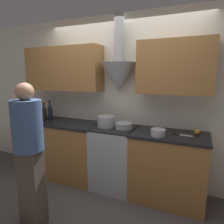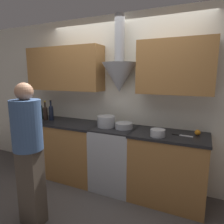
{
  "view_description": "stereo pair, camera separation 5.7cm",
  "coord_description": "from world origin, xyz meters",
  "px_view_note": "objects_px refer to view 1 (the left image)",
  "views": [
    {
      "loc": [
        1.1,
        -2.27,
        1.7
      ],
      "look_at": [
        0.0,
        0.25,
        1.19
      ],
      "focal_mm": 32.0,
      "sensor_mm": 36.0,
      "label": 1
    },
    {
      "loc": [
        1.15,
        -2.25,
        1.7
      ],
      "look_at": [
        0.0,
        0.25,
        1.19
      ],
      "focal_mm": 32.0,
      "sensor_mm": 36.0,
      "label": 2
    }
  ],
  "objects_px": {
    "wine_bottle_0": "(33,111)",
    "stock_pot": "(106,121)",
    "mixing_bowl": "(124,125)",
    "wine_bottle_3": "(44,112)",
    "wine_bottle_1": "(36,112)",
    "wine_bottle_4": "(50,112)",
    "saucepan": "(158,133)",
    "wine_bottle_2": "(39,111)",
    "orange_fruit": "(197,132)",
    "stove_range": "(115,157)",
    "person_foreground_left": "(29,150)"
  },
  "relations": [
    {
      "from": "wine_bottle_1",
      "to": "stock_pot",
      "type": "height_order",
      "value": "wine_bottle_1"
    },
    {
      "from": "wine_bottle_4",
      "to": "mixing_bowl",
      "type": "height_order",
      "value": "wine_bottle_4"
    },
    {
      "from": "wine_bottle_0",
      "to": "wine_bottle_1",
      "type": "distance_m",
      "value": 0.09
    },
    {
      "from": "wine_bottle_4",
      "to": "saucepan",
      "type": "height_order",
      "value": "wine_bottle_4"
    },
    {
      "from": "wine_bottle_0",
      "to": "wine_bottle_4",
      "type": "bearing_deg",
      "value": -0.01
    },
    {
      "from": "wine_bottle_0",
      "to": "saucepan",
      "type": "xyz_separation_m",
      "value": [
        2.25,
        -0.17,
        -0.09
      ]
    },
    {
      "from": "wine_bottle_3",
      "to": "mixing_bowl",
      "type": "bearing_deg",
      "value": 1.39
    },
    {
      "from": "orange_fruit",
      "to": "wine_bottle_3",
      "type": "bearing_deg",
      "value": -177.23
    },
    {
      "from": "saucepan",
      "to": "wine_bottle_0",
      "type": "bearing_deg",
      "value": 175.6
    },
    {
      "from": "wine_bottle_2",
      "to": "wine_bottle_4",
      "type": "relative_size",
      "value": 1.05
    },
    {
      "from": "mixing_bowl",
      "to": "wine_bottle_2",
      "type": "bearing_deg",
      "value": -178.54
    },
    {
      "from": "wine_bottle_4",
      "to": "person_foreground_left",
      "type": "relative_size",
      "value": 0.21
    },
    {
      "from": "stove_range",
      "to": "stock_pot",
      "type": "bearing_deg",
      "value": -175.72
    },
    {
      "from": "orange_fruit",
      "to": "wine_bottle_0",
      "type": "bearing_deg",
      "value": -178.04
    },
    {
      "from": "wine_bottle_0",
      "to": "stock_pot",
      "type": "distance_m",
      "value": 1.45
    },
    {
      "from": "mixing_bowl",
      "to": "wine_bottle_3",
      "type": "bearing_deg",
      "value": -178.61
    },
    {
      "from": "wine_bottle_0",
      "to": "stove_range",
      "type": "bearing_deg",
      "value": -0.13
    },
    {
      "from": "orange_fruit",
      "to": "saucepan",
      "type": "xyz_separation_m",
      "value": [
        -0.46,
        -0.27,
        0.01
      ]
    },
    {
      "from": "wine_bottle_1",
      "to": "saucepan",
      "type": "relative_size",
      "value": 1.75
    },
    {
      "from": "wine_bottle_0",
      "to": "saucepan",
      "type": "relative_size",
      "value": 1.81
    },
    {
      "from": "wine_bottle_4",
      "to": "orange_fruit",
      "type": "distance_m",
      "value": 2.32
    },
    {
      "from": "wine_bottle_2",
      "to": "person_foreground_left",
      "type": "xyz_separation_m",
      "value": [
        0.85,
        -1.08,
        -0.18
      ]
    },
    {
      "from": "wine_bottle_2",
      "to": "orange_fruit",
      "type": "height_order",
      "value": "wine_bottle_2"
    },
    {
      "from": "wine_bottle_2",
      "to": "saucepan",
      "type": "bearing_deg",
      "value": -3.99
    },
    {
      "from": "stove_range",
      "to": "wine_bottle_2",
      "type": "distance_m",
      "value": 1.53
    },
    {
      "from": "wine_bottle_0",
      "to": "wine_bottle_2",
      "type": "distance_m",
      "value": 0.19
    },
    {
      "from": "stove_range",
      "to": "wine_bottle_2",
      "type": "xyz_separation_m",
      "value": [
        -1.4,
        -0.03,
        0.61
      ]
    },
    {
      "from": "wine_bottle_1",
      "to": "person_foreground_left",
      "type": "xyz_separation_m",
      "value": [
        0.95,
        -1.1,
        -0.17
      ]
    },
    {
      "from": "saucepan",
      "to": "wine_bottle_2",
      "type": "bearing_deg",
      "value": 176.01
    },
    {
      "from": "wine_bottle_4",
      "to": "mixing_bowl",
      "type": "distance_m",
      "value": 1.34
    },
    {
      "from": "wine_bottle_2",
      "to": "orange_fruit",
      "type": "relative_size",
      "value": 4.98
    },
    {
      "from": "stove_range",
      "to": "orange_fruit",
      "type": "height_order",
      "value": "orange_fruit"
    },
    {
      "from": "orange_fruit",
      "to": "saucepan",
      "type": "distance_m",
      "value": 0.53
    },
    {
      "from": "saucepan",
      "to": "mixing_bowl",
      "type": "bearing_deg",
      "value": 160.84
    },
    {
      "from": "stock_pot",
      "to": "orange_fruit",
      "type": "relative_size",
      "value": 3.64
    },
    {
      "from": "wine_bottle_4",
      "to": "saucepan",
      "type": "bearing_deg",
      "value": -5.31
    },
    {
      "from": "wine_bottle_3",
      "to": "wine_bottle_2",
      "type": "bearing_deg",
      "value": -177.57
    },
    {
      "from": "stove_range",
      "to": "stock_pot",
      "type": "xyz_separation_m",
      "value": [
        -0.14,
        -0.01,
        0.55
      ]
    },
    {
      "from": "wine_bottle_3",
      "to": "mixing_bowl",
      "type": "xyz_separation_m",
      "value": [
        1.44,
        0.03,
        -0.09
      ]
    },
    {
      "from": "wine_bottle_2",
      "to": "saucepan",
      "type": "xyz_separation_m",
      "value": [
        2.07,
        -0.14,
        -0.1
      ]
    },
    {
      "from": "mixing_bowl",
      "to": "person_foreground_left",
      "type": "bearing_deg",
      "value": -121.61
    },
    {
      "from": "wine_bottle_4",
      "to": "saucepan",
      "type": "distance_m",
      "value": 1.87
    },
    {
      "from": "stock_pot",
      "to": "orange_fruit",
      "type": "xyz_separation_m",
      "value": [
        1.26,
        0.11,
        -0.05
      ]
    },
    {
      "from": "stock_pot",
      "to": "wine_bottle_1",
      "type": "bearing_deg",
      "value": 179.51
    },
    {
      "from": "wine_bottle_1",
      "to": "stock_pot",
      "type": "bearing_deg",
      "value": -0.49
    },
    {
      "from": "orange_fruit",
      "to": "wine_bottle_4",
      "type": "bearing_deg",
      "value": -177.71
    },
    {
      "from": "person_foreground_left",
      "to": "saucepan",
      "type": "bearing_deg",
      "value": 37.49
    },
    {
      "from": "wine_bottle_3",
      "to": "orange_fruit",
      "type": "bearing_deg",
      "value": 2.77
    },
    {
      "from": "wine_bottle_4",
      "to": "orange_fruit",
      "type": "relative_size",
      "value": 4.72
    },
    {
      "from": "person_foreground_left",
      "to": "orange_fruit",
      "type": "bearing_deg",
      "value": 35.64
    }
  ]
}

